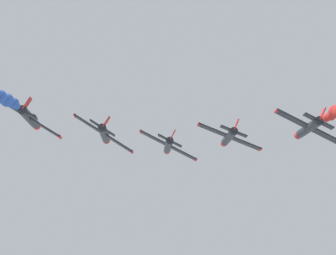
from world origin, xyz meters
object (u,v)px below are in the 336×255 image
object	(u,v)px
airplane_right_inner	(229,137)
airplane_left_outer	(29,117)
airplane_lead	(168,145)
airplane_left_inner	(104,134)
airplane_right_outer	(309,128)

from	to	relation	value
airplane_right_inner	airplane_left_outer	world-z (taller)	airplane_left_outer
airplane_lead	airplane_left_inner	distance (m)	12.13
airplane_right_inner	airplane_left_outer	xyz separation A→B (m)	(-26.04, -9.50, 0.61)
airplane_left_inner	airplane_right_outer	xyz separation A→B (m)	(26.01, -8.22, -0.49)
airplane_left_outer	airplane_right_outer	world-z (taller)	airplane_left_outer
airplane_lead	airplane_right_outer	bearing A→B (deg)	-43.84
airplane_lead	airplane_left_inner	bearing A→B (deg)	-138.68
airplane_lead	airplane_left_inner	world-z (taller)	airplane_left_inner
airplane_right_inner	airplane_right_outer	xyz separation A→B (m)	(8.68, -9.61, -0.43)
airplane_left_outer	airplane_lead	bearing A→B (deg)	42.14
airplane_lead	airplane_right_outer	world-z (taller)	airplane_lead
airplane_lead	airplane_left_inner	xyz separation A→B (m)	(-9.11, -8.01, 0.31)
airplane_left_outer	airplane_right_outer	size ratio (longest dim) A/B	1.00
airplane_left_inner	airplane_right_outer	bearing A→B (deg)	-17.53
airplane_left_inner	airplane_left_outer	distance (m)	11.91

